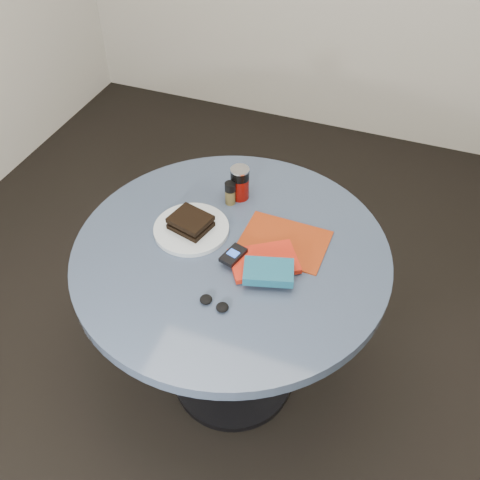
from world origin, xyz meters
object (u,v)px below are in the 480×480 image
(magazine, at_px, (284,242))
(sandwich, at_px, (191,222))
(pepper_grinder, at_px, (230,193))
(mp3_player, at_px, (233,255))
(soda_can, at_px, (240,183))
(red_book, at_px, (264,261))
(headphones, at_px, (214,303))
(novel, at_px, (269,272))
(table, at_px, (232,283))
(plate, at_px, (191,229))

(magazine, bearing_deg, sandwich, -168.06)
(pepper_grinder, relative_size, mp3_player, 0.89)
(soda_can, height_order, red_book, soda_can)
(pepper_grinder, bearing_deg, soda_can, 64.52)
(soda_can, height_order, mp3_player, soda_can)
(red_book, distance_m, headphones, 0.22)
(red_book, relative_size, novel, 1.38)
(red_book, xyz_separation_m, novel, (0.03, -0.06, 0.02))
(sandwich, distance_m, novel, 0.32)
(table, height_order, plate, plate)
(red_book, bearing_deg, pepper_grinder, 97.62)
(pepper_grinder, xyz_separation_m, headphones, (0.12, -0.43, -0.03))
(novel, relative_size, mp3_player, 1.54)
(soda_can, xyz_separation_m, mp3_player, (0.09, -0.30, -0.03))
(magazine, relative_size, mp3_player, 2.86)
(sandwich, distance_m, mp3_player, 0.20)
(novel, xyz_separation_m, headphones, (-0.11, -0.15, -0.03))
(sandwich, distance_m, red_book, 0.28)
(soda_can, xyz_separation_m, pepper_grinder, (-0.02, -0.04, -0.02))
(plate, xyz_separation_m, headphones, (0.19, -0.26, 0.00))
(headphones, bearing_deg, sandwich, 126.00)
(plate, distance_m, novel, 0.32)
(novel, distance_m, headphones, 0.19)
(sandwich, bearing_deg, table, -12.24)
(novel, bearing_deg, pepper_grinder, 113.01)
(magazine, distance_m, headphones, 0.33)
(plate, bearing_deg, headphones, -54.10)
(soda_can, bearing_deg, pepper_grinder, -115.48)
(pepper_grinder, xyz_separation_m, mp3_player, (0.11, -0.26, -0.01))
(novel, height_order, headphones, novel)
(magazine, bearing_deg, headphones, -107.62)
(magazine, relative_size, headphones, 2.82)
(table, distance_m, mp3_player, 0.20)
(table, bearing_deg, headphones, -80.68)
(magazine, bearing_deg, novel, -87.38)
(table, relative_size, headphones, 10.38)
(red_book, bearing_deg, plate, 134.73)
(soda_can, height_order, headphones, soda_can)
(table, relative_size, magazine, 3.68)
(table, relative_size, mp3_player, 10.54)
(pepper_grinder, bearing_deg, magazine, -27.53)
(plate, relative_size, soda_can, 2.03)
(red_book, height_order, headphones, red_book)
(table, bearing_deg, novel, -28.47)
(table, relative_size, plate, 4.09)
(plate, bearing_deg, table, -12.29)
(sandwich, xyz_separation_m, headphones, (0.19, -0.26, -0.03))
(plate, relative_size, headphones, 2.54)
(mp3_player, bearing_deg, sandwich, 155.68)
(red_book, bearing_deg, magazine, 42.27)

